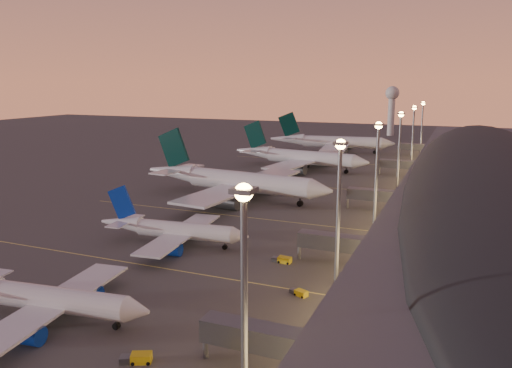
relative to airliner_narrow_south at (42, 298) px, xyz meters
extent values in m
plane|color=#464340|center=(1.93, 29.73, -3.33)|extent=(700.00, 700.00, 0.00)
cylinder|color=silver|center=(3.10, 0.37, 0.06)|extent=(22.52, 6.39, 3.78)
cone|color=silver|center=(15.92, 1.90, 0.06)|extent=(4.01, 4.18, 3.78)
cube|color=silver|center=(2.03, 0.24, -0.60)|extent=(10.19, 32.41, 0.42)
cylinder|color=#0C2C96|center=(1.91, 7.29, -1.88)|extent=(5.32, 3.41, 2.84)
cylinder|color=#0C2C96|center=(3.58, -6.63, -1.88)|extent=(5.32, 3.41, 2.84)
cylinder|color=black|center=(12.37, 1.48, -2.58)|extent=(0.34, 0.34, 1.49)
cylinder|color=black|center=(12.37, 1.48, -2.80)|extent=(1.13, 0.78, 1.06)
cylinder|color=black|center=(1.01, 2.79, -2.58)|extent=(0.34, 0.34, 1.49)
cylinder|color=black|center=(1.01, 2.79, -2.80)|extent=(1.13, 0.78, 1.06)
cylinder|color=black|center=(1.64, -2.47, -2.58)|extent=(0.34, 0.34, 1.49)
cylinder|color=black|center=(1.64, -2.47, -2.80)|extent=(1.13, 0.78, 1.06)
cylinder|color=silver|center=(2.30, 38.26, 0.01)|extent=(22.15, 5.86, 3.73)
cone|color=silver|center=(14.95, 39.52, 0.01)|extent=(3.88, 4.06, 3.73)
cone|color=silver|center=(-13.52, 36.70, 0.47)|extent=(10.21, 4.68, 3.73)
cube|color=silver|center=(1.24, 38.16, -0.64)|extent=(9.42, 31.86, 0.41)
cylinder|color=#0C2C96|center=(1.27, 45.10, -1.90)|extent=(5.19, 3.27, 2.80)
cylinder|color=#0C2C96|center=(2.62, 31.36, -1.90)|extent=(5.19, 3.27, 2.80)
cube|color=#0C2C96|center=(-13.02, 36.75, 5.31)|extent=(6.85, 1.23, 8.09)
cube|color=silver|center=(-12.32, 36.82, 1.03)|extent=(4.63, 11.59, 0.26)
cylinder|color=black|center=(11.45, 39.17, -2.59)|extent=(0.33, 0.33, 1.47)
cylinder|color=black|center=(11.45, 39.17, -2.80)|extent=(1.10, 0.75, 1.04)
cylinder|color=black|center=(0.28, 40.69, -2.59)|extent=(0.33, 0.33, 1.47)
cylinder|color=black|center=(0.28, 40.69, -2.80)|extent=(1.10, 0.75, 1.04)
cylinder|color=black|center=(0.80, 35.49, -2.59)|extent=(0.33, 0.33, 1.47)
cylinder|color=black|center=(0.80, 35.49, -2.80)|extent=(1.10, 0.75, 1.04)
cylinder|color=silver|center=(-1.87, 83.28, 2.14)|extent=(40.61, 10.45, 6.08)
cone|color=silver|center=(21.33, 80.71, 2.14)|extent=(7.11, 6.75, 6.08)
cone|color=silver|center=(-30.86, 86.48, 2.90)|extent=(18.70, 8.03, 6.08)
cube|color=silver|center=(-3.80, 83.49, 1.08)|extent=(18.04, 59.66, 0.67)
cylinder|color=#53565A|center=(-1.09, 96.19, -0.97)|extent=(9.52, 5.53, 4.56)
cylinder|color=#53565A|center=(-3.93, 70.50, -0.97)|extent=(9.52, 5.53, 4.56)
cube|color=#052925|center=(-29.95, 86.38, 10.75)|extent=(12.01, 2.22, 13.48)
cube|color=silver|center=(-28.67, 86.23, 3.81)|extent=(8.76, 21.73, 0.43)
cylinder|color=black|center=(14.91, 81.42, -2.11)|extent=(0.54, 0.54, 2.43)
cylinder|color=black|center=(14.91, 81.42, -2.48)|extent=(1.81, 1.24, 1.70)
cylinder|color=black|center=(-4.62, 87.86, -2.11)|extent=(0.54, 0.54, 2.43)
cylinder|color=black|center=(-4.62, 87.86, -2.48)|extent=(1.81, 1.24, 1.70)
cylinder|color=black|center=(-5.55, 79.40, -2.11)|extent=(0.54, 0.54, 2.43)
cylinder|color=black|center=(-5.55, 79.40, -2.48)|extent=(1.81, 1.24, 1.70)
cylinder|color=silver|center=(0.37, 140.60, 1.72)|extent=(37.53, 11.15, 5.61)
cone|color=silver|center=(21.67, 137.35, 1.72)|extent=(6.76, 6.45, 5.61)
cone|color=silver|center=(-26.26, 144.67, 2.43)|extent=(17.41, 8.08, 5.61)
cube|color=silver|center=(-1.41, 140.87, 0.74)|extent=(18.84, 55.25, 0.62)
cylinder|color=#53565A|center=(1.58, 152.49, -1.15)|extent=(8.92, 5.43, 4.21)
cylinder|color=#53565A|center=(-2.02, 128.90, -1.15)|extent=(8.92, 5.43, 4.21)
cube|color=#052925|center=(-25.43, 144.54, 9.67)|extent=(11.07, 2.50, 12.45)
cube|color=silver|center=(-24.24, 144.36, 3.27)|extent=(8.86, 20.21, 0.39)
cylinder|color=black|center=(15.78, 138.25, -2.20)|extent=(0.51, 0.51, 2.24)
cylinder|color=black|center=(15.78, 138.25, -2.54)|extent=(1.70, 1.21, 1.57)
cylinder|color=black|center=(-2.00, 144.94, -2.20)|extent=(0.51, 0.51, 2.24)
cylinder|color=black|center=(-2.00, 144.94, -2.54)|extent=(1.70, 1.21, 1.57)
cylinder|color=black|center=(-3.18, 137.17, -2.20)|extent=(0.51, 0.51, 2.24)
cylinder|color=black|center=(-3.18, 137.17, -2.54)|extent=(1.70, 1.21, 1.57)
cylinder|color=silver|center=(0.57, 196.35, 1.97)|extent=(39.34, 10.87, 5.88)
cone|color=silver|center=(22.97, 199.28, 1.97)|extent=(6.98, 6.64, 5.88)
cone|color=silver|center=(-27.42, 192.70, 2.70)|extent=(18.18, 8.11, 5.88)
cube|color=silver|center=(-1.29, 196.11, 0.94)|extent=(18.56, 57.85, 0.65)
cylinder|color=#53565A|center=(-1.67, 208.68, -1.05)|extent=(9.28, 5.51, 4.41)
cylinder|color=#53565A|center=(1.57, 183.87, -1.05)|extent=(9.28, 5.51, 4.41)
cube|color=#052925|center=(-26.55, 192.81, 10.30)|extent=(11.62, 2.38, 13.05)
cube|color=silver|center=(-25.31, 192.98, 3.59)|extent=(8.87, 21.11, 0.41)
cylinder|color=black|center=(16.78, 198.47, -2.15)|extent=(0.53, 0.53, 2.35)
cylinder|color=black|center=(16.78, 198.47, -2.50)|extent=(1.77, 1.23, 1.65)
cylinder|color=black|center=(-3.07, 200.03, -2.15)|extent=(0.53, 0.53, 2.35)
cylinder|color=black|center=(-3.07, 200.03, -2.50)|extent=(1.77, 1.23, 1.65)
cylinder|color=black|center=(-2.00, 191.87, -2.15)|extent=(0.53, 0.53, 2.35)
cylinder|color=black|center=(-2.00, 191.87, -2.50)|extent=(1.77, 1.23, 1.65)
cube|color=#4F4E54|center=(63.93, 102.23, 2.67)|extent=(40.00, 255.00, 12.00)
ellipsoid|color=black|center=(63.93, 102.23, 8.67)|extent=(39.00, 253.00, 10.92)
cube|color=#FFC66A|center=(43.73, 102.23, 1.67)|extent=(0.40, 244.80, 8.00)
cube|color=#53565A|center=(35.93, -0.27, 1.17)|extent=(16.00, 3.20, 3.00)
cylinder|color=gray|center=(27.93, -0.27, -1.13)|extent=(0.70, 0.70, 4.40)
cube|color=#53565A|center=(35.93, 39.73, 1.17)|extent=(16.00, 3.20, 3.00)
cylinder|color=gray|center=(27.93, 39.73, -1.13)|extent=(0.70, 0.70, 4.40)
cube|color=#53565A|center=(35.93, 84.73, 1.17)|extent=(16.00, 3.20, 3.00)
cylinder|color=gray|center=(27.93, 84.73, -1.13)|extent=(0.70, 0.70, 4.40)
cube|color=#53565A|center=(35.93, 141.73, 1.17)|extent=(16.00, 3.20, 3.00)
cylinder|color=gray|center=(27.93, 141.73, -1.13)|extent=(0.70, 0.70, 4.40)
cube|color=#53565A|center=(35.93, 197.73, 1.17)|extent=(16.00, 3.20, 3.00)
cylinder|color=gray|center=(27.93, 197.73, -1.13)|extent=(0.70, 0.70, 4.40)
cylinder|color=gray|center=(37.93, -10.27, 9.17)|extent=(0.70, 0.70, 25.00)
cube|color=gray|center=(37.93, -10.27, 21.87)|extent=(2.20, 2.20, 0.50)
sphere|color=#FFBD56|center=(37.93, -10.27, 21.67)|extent=(1.80, 1.80, 1.80)
cylinder|color=gray|center=(37.93, 29.73, 9.17)|extent=(0.70, 0.70, 25.00)
cube|color=gray|center=(37.93, 29.73, 21.87)|extent=(2.20, 2.20, 0.50)
sphere|color=#FFBD56|center=(37.93, 29.73, 21.67)|extent=(1.80, 1.80, 1.80)
cylinder|color=gray|center=(37.93, 69.73, 9.17)|extent=(0.70, 0.70, 25.00)
cube|color=gray|center=(37.93, 69.73, 21.87)|extent=(2.20, 2.20, 0.50)
sphere|color=#FFBD56|center=(37.93, 69.73, 21.67)|extent=(1.80, 1.80, 1.80)
cylinder|color=gray|center=(37.93, 114.73, 9.17)|extent=(0.70, 0.70, 25.00)
cube|color=gray|center=(37.93, 114.73, 21.87)|extent=(2.20, 2.20, 0.50)
sphere|color=#FFBD56|center=(37.93, 114.73, 21.67)|extent=(1.80, 1.80, 1.80)
cylinder|color=gray|center=(37.93, 159.73, 9.17)|extent=(0.70, 0.70, 25.00)
cube|color=gray|center=(37.93, 159.73, 21.87)|extent=(2.20, 2.20, 0.50)
sphere|color=#FFBD56|center=(37.93, 159.73, 21.67)|extent=(1.80, 1.80, 1.80)
cylinder|color=gray|center=(37.93, 204.73, 9.17)|extent=(0.70, 0.70, 25.00)
cube|color=gray|center=(37.93, 204.73, 21.87)|extent=(2.20, 2.20, 0.50)
sphere|color=#FFBD56|center=(37.93, 204.73, 21.67)|extent=(1.80, 1.80, 1.80)
cylinder|color=silver|center=(11.93, 289.73, 9.67)|extent=(4.40, 4.40, 26.00)
sphere|color=silver|center=(11.93, 289.73, 24.67)|extent=(9.00, 9.00, 9.00)
cube|color=#D8C659|center=(1.93, 24.73, -3.32)|extent=(90.00, 0.36, 0.00)
cube|color=#D8C659|center=(1.93, 64.73, -3.32)|extent=(90.00, 0.36, 0.00)
cube|color=#D8C659|center=(1.93, 109.73, -3.32)|extent=(90.00, 0.36, 0.00)
cube|color=#D8C659|center=(1.93, 164.73, -3.32)|extent=(90.00, 0.36, 0.00)
cube|color=gold|center=(20.84, -4.38, -2.73)|extent=(3.04, 2.57, 1.19)
cube|color=#53565A|center=(19.07, -5.20, -2.89)|extent=(1.97, 1.92, 0.87)
cylinder|color=black|center=(21.38, -3.23, -3.09)|extent=(0.51, 0.38, 0.48)
cylinder|color=black|center=(22.06, -4.71, -3.09)|extent=(0.51, 0.38, 0.48)
cylinder|color=black|center=(19.61, -4.06, -3.09)|extent=(0.51, 0.38, 0.48)
cylinder|color=black|center=(20.29, -5.53, -3.09)|extent=(0.51, 0.38, 0.48)
cube|color=gold|center=(25.92, 36.57, -2.74)|extent=(2.64, 1.73, 1.17)
cube|color=#53565A|center=(24.01, 36.67, -2.90)|extent=(1.56, 1.46, 0.85)
cylinder|color=black|center=(26.92, 37.32, -3.09)|extent=(0.48, 0.22, 0.47)
cylinder|color=black|center=(26.84, 35.72, -3.09)|extent=(0.48, 0.22, 0.47)
cylinder|color=black|center=(25.01, 37.42, -3.09)|extent=(0.48, 0.22, 0.47)
cylinder|color=black|center=(24.92, 35.82, -3.09)|extent=(0.48, 0.22, 0.47)
cube|color=gold|center=(33.69, 22.78, -2.84)|extent=(2.46, 2.03, 0.97)
cube|color=#53565A|center=(32.23, 23.39, -2.97)|extent=(1.58, 1.53, 0.70)
cylinder|color=black|center=(34.67, 23.09, -3.13)|extent=(0.42, 0.30, 0.39)
cylinder|color=black|center=(34.17, 21.87, -3.13)|extent=(0.42, 0.30, 0.39)
cylinder|color=black|center=(33.21, 23.70, -3.13)|extent=(0.42, 0.30, 0.39)
cylinder|color=black|center=(32.70, 22.48, -3.13)|extent=(0.42, 0.30, 0.39)
camera|label=1|loc=(56.65, -52.34, 31.94)|focal=35.00mm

